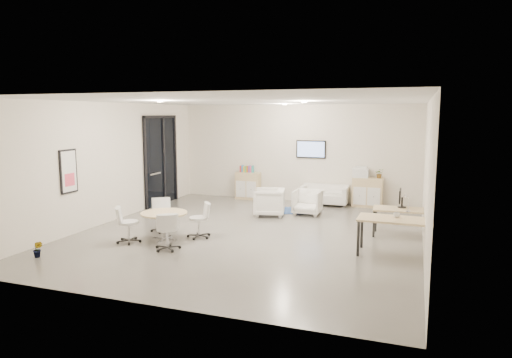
{
  "coord_description": "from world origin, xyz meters",
  "views": [
    {
      "loc": [
        3.78,
        -10.2,
        2.89
      ],
      "look_at": [
        0.03,
        0.4,
        1.29
      ],
      "focal_mm": 32.0,
      "sensor_mm": 36.0,
      "label": 1
    }
  ],
  "objects_px": {
    "desk_front": "(395,222)",
    "round_table": "(164,216)",
    "armchair_right": "(307,201)",
    "desk_rear": "(401,212)",
    "armchair_left": "(269,201)",
    "loveseat": "(325,196)",
    "sideboard_right": "(367,192)",
    "sideboard_left": "(248,186)"
  },
  "relations": [
    {
      "from": "desk_front",
      "to": "round_table",
      "type": "distance_m",
      "value": 5.1
    },
    {
      "from": "armchair_right",
      "to": "round_table",
      "type": "bearing_deg",
      "value": -123.94
    },
    {
      "from": "desk_rear",
      "to": "round_table",
      "type": "distance_m",
      "value": 5.57
    },
    {
      "from": "armchair_left",
      "to": "desk_rear",
      "type": "bearing_deg",
      "value": 59.79
    },
    {
      "from": "desk_rear",
      "to": "armchair_left",
      "type": "bearing_deg",
      "value": 160.48
    },
    {
      "from": "armchair_right",
      "to": "round_table",
      "type": "height_order",
      "value": "armchair_right"
    },
    {
      "from": "loveseat",
      "to": "desk_front",
      "type": "relative_size",
      "value": 0.99
    },
    {
      "from": "armchair_right",
      "to": "desk_rear",
      "type": "height_order",
      "value": "armchair_right"
    },
    {
      "from": "sideboard_right",
      "to": "armchair_left",
      "type": "distance_m",
      "value": 3.36
    },
    {
      "from": "armchair_right",
      "to": "round_table",
      "type": "relative_size",
      "value": 0.74
    },
    {
      "from": "armchair_right",
      "to": "desk_front",
      "type": "height_order",
      "value": "armchair_right"
    },
    {
      "from": "armchair_right",
      "to": "sideboard_right",
      "type": "bearing_deg",
      "value": 48.14
    },
    {
      "from": "loveseat",
      "to": "sideboard_right",
      "type": "bearing_deg",
      "value": 4.55
    },
    {
      "from": "desk_front",
      "to": "round_table",
      "type": "height_order",
      "value": "desk_front"
    },
    {
      "from": "sideboard_right",
      "to": "sideboard_left",
      "type": "bearing_deg",
      "value": 179.83
    },
    {
      "from": "sideboard_right",
      "to": "loveseat",
      "type": "distance_m",
      "value": 1.34
    },
    {
      "from": "sideboard_left",
      "to": "round_table",
      "type": "distance_m",
      "value": 5.48
    },
    {
      "from": "sideboard_left",
      "to": "sideboard_right",
      "type": "bearing_deg",
      "value": -0.17
    },
    {
      "from": "sideboard_left",
      "to": "armchair_right",
      "type": "relative_size",
      "value": 1.16
    },
    {
      "from": "sideboard_left",
      "to": "loveseat",
      "type": "height_order",
      "value": "sideboard_left"
    },
    {
      "from": "loveseat",
      "to": "desk_front",
      "type": "xyz_separation_m",
      "value": [
        2.36,
        -4.77,
        0.39
      ]
    },
    {
      "from": "desk_front",
      "to": "armchair_left",
      "type": "bearing_deg",
      "value": 144.37
    },
    {
      "from": "armchair_right",
      "to": "desk_front",
      "type": "xyz_separation_m",
      "value": [
        2.56,
        -3.18,
        0.29
      ]
    },
    {
      "from": "sideboard_left",
      "to": "loveseat",
      "type": "bearing_deg",
      "value": -2.87
    },
    {
      "from": "loveseat",
      "to": "desk_rear",
      "type": "xyz_separation_m",
      "value": [
        2.45,
        -3.22,
        0.31
      ]
    },
    {
      "from": "sideboard_left",
      "to": "armchair_right",
      "type": "distance_m",
      "value": 3.02
    },
    {
      "from": "desk_front",
      "to": "sideboard_right",
      "type": "bearing_deg",
      "value": 103.19
    },
    {
      "from": "sideboard_left",
      "to": "desk_front",
      "type": "bearing_deg",
      "value": -44.18
    },
    {
      "from": "armchair_right",
      "to": "loveseat",
      "type": "bearing_deg",
      "value": 82.63
    },
    {
      "from": "loveseat",
      "to": "round_table",
      "type": "bearing_deg",
      "value": -117.55
    },
    {
      "from": "sideboard_left",
      "to": "desk_front",
      "type": "distance_m",
      "value": 7.04
    },
    {
      "from": "desk_rear",
      "to": "sideboard_right",
      "type": "bearing_deg",
      "value": 106.13
    },
    {
      "from": "sideboard_right",
      "to": "armchair_right",
      "type": "xyz_separation_m",
      "value": [
        -1.52,
        -1.71,
        -0.07
      ]
    },
    {
      "from": "desk_rear",
      "to": "round_table",
      "type": "bearing_deg",
      "value": -160.08
    },
    {
      "from": "sideboard_right",
      "to": "round_table",
      "type": "height_order",
      "value": "sideboard_right"
    },
    {
      "from": "sideboard_left",
      "to": "armchair_left",
      "type": "distance_m",
      "value": 2.68
    },
    {
      "from": "desk_rear",
      "to": "desk_front",
      "type": "distance_m",
      "value": 1.56
    },
    {
      "from": "sideboard_left",
      "to": "sideboard_right",
      "type": "distance_m",
      "value": 4.0
    },
    {
      "from": "armchair_right",
      "to": "desk_front",
      "type": "relative_size",
      "value": 0.53
    },
    {
      "from": "armchair_right",
      "to": "desk_rear",
      "type": "distance_m",
      "value": 3.12
    },
    {
      "from": "desk_rear",
      "to": "desk_front",
      "type": "height_order",
      "value": "desk_front"
    },
    {
      "from": "sideboard_right",
      "to": "desk_front",
      "type": "relative_size",
      "value": 0.62
    }
  ]
}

